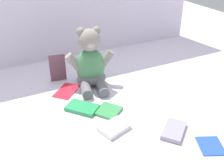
% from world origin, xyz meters
% --- Properties ---
extents(ground_plane, '(3.20, 3.20, 0.00)m').
position_xyz_m(ground_plane, '(0.00, 0.00, 0.00)').
color(ground_plane, silver).
extents(teddy_bear, '(0.24, 0.23, 0.28)m').
position_xyz_m(teddy_bear, '(-0.02, 0.10, 0.11)').
color(teddy_bear, '#4C8C59').
rests_on(teddy_bear, ground_plane).
extents(book_case_0, '(0.08, 0.02, 0.14)m').
position_xyz_m(book_case_0, '(-0.15, 0.21, 0.07)').
color(book_case_0, '#664150').
rests_on(book_case_0, ground_plane).
extents(book_case_2, '(0.13, 0.13, 0.01)m').
position_xyz_m(book_case_2, '(-0.04, -0.15, 0.01)').
color(book_case_2, '#399550').
rests_on(book_case_2, ground_plane).
extents(book_case_3, '(0.11, 0.12, 0.01)m').
position_xyz_m(book_case_3, '(0.19, -0.49, 0.00)').
color(book_case_3, blue).
rests_on(book_case_3, ground_plane).
extents(book_case_4, '(0.15, 0.15, 0.01)m').
position_xyz_m(book_case_4, '(-0.15, 0.09, 0.00)').
color(book_case_4, red).
rests_on(book_case_4, ground_plane).
extents(book_case_5, '(0.14, 0.13, 0.02)m').
position_xyz_m(book_case_5, '(0.12, -0.37, 0.01)').
color(book_case_5, '#9990A4').
rests_on(book_case_5, ground_plane).
extents(book_case_6, '(0.13, 0.11, 0.02)m').
position_xyz_m(book_case_6, '(-0.07, -0.26, 0.01)').
color(book_case_6, white).
rests_on(book_case_6, ground_plane).
extents(book_case_7, '(0.15, 0.15, 0.02)m').
position_xyz_m(book_case_7, '(-0.13, -0.08, 0.01)').
color(book_case_7, '#299A56').
rests_on(book_case_7, ground_plane).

